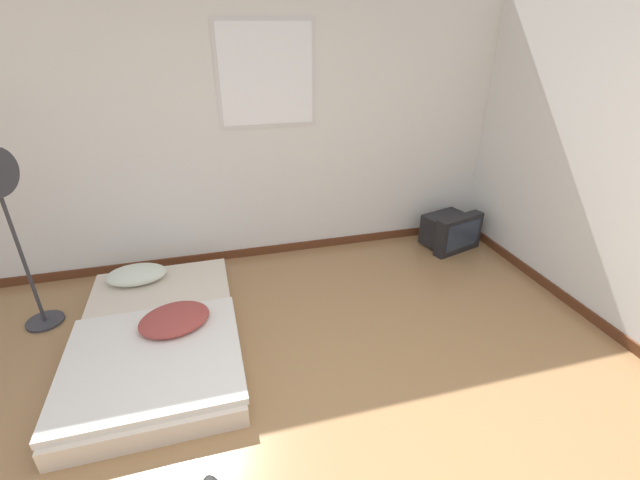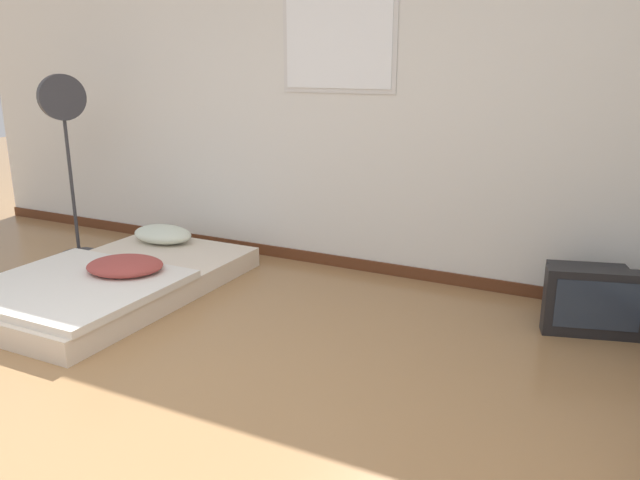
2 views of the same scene
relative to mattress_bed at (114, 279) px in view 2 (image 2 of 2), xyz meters
name	(u,v)px [view 2 (image 2 of 2)]	position (x,y,z in m)	size (l,w,h in m)	color
ground_plane	(30,450)	(1.03, -1.55, -0.11)	(20.00, 20.00, 0.00)	#997047
wall_back	(327,101)	(1.03, 1.29, 1.19)	(7.34, 0.08, 2.60)	silver
mattress_bed	(114,279)	(0.00, 0.00, 0.00)	(1.20, 1.96, 0.29)	beige
crt_tv	(590,297)	(3.04, 0.89, 0.09)	(0.62, 0.54, 0.41)	black
standing_fan	(65,126)	(-0.94, 0.55, 0.98)	(0.29, 0.36, 1.49)	#333338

